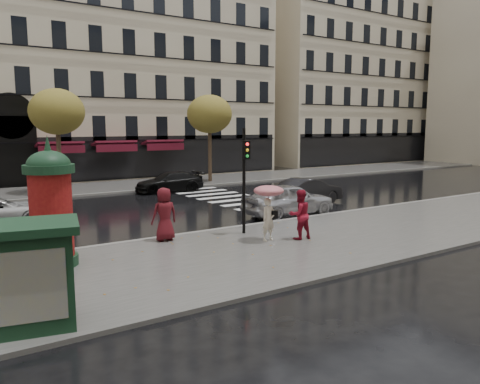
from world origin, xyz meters
TOP-DOWN VIEW (x-y plane):
  - ground at (0.00, 0.00)m, footprint 160.00×160.00m
  - near_sidewalk at (0.00, -0.50)m, footprint 90.00×7.00m
  - far_sidewalk at (0.00, 19.00)m, footprint 90.00×6.00m
  - near_kerb at (0.00, 3.00)m, footprint 90.00×0.25m
  - far_kerb at (0.00, 16.00)m, footprint 90.00×0.25m
  - zebra_crossing at (6.00, 9.60)m, footprint 3.60×11.75m
  - bldg_far_corner at (6.00, 30.00)m, footprint 26.00×14.00m
  - bldg_far_right at (34.00, 30.00)m, footprint 24.00×14.00m
  - tree_far_left at (-2.00, 18.00)m, footprint 3.40×3.40m
  - tree_far_right at (9.00, 18.00)m, footprint 3.40×3.40m
  - woman_umbrella at (1.45, 0.31)m, footprint 1.10×1.10m
  - woman_red at (2.56, -0.13)m, footprint 0.97×0.79m
  - man_burgundy at (-1.75, 2.39)m, footprint 0.97×0.64m
  - morris_column at (-5.85, 1.34)m, footprint 1.46×1.46m
  - traffic_light at (1.34, 1.72)m, footprint 0.29×0.40m
  - newsstand at (-7.09, -3.00)m, footprint 2.12×1.90m
  - car_silver at (5.52, 4.20)m, footprint 4.74×2.07m
  - car_darkgrey at (8.64, 6.31)m, footprint 4.49×1.97m
  - car_black at (4.17, 14.89)m, footprint 4.64×2.18m

SIDE VIEW (x-z plane):
  - ground at x=0.00m, z-range 0.00..0.00m
  - zebra_crossing at x=6.00m, z-range 0.00..0.01m
  - near_sidewalk at x=0.00m, z-range 0.00..0.12m
  - far_sidewalk at x=0.00m, z-range 0.00..0.12m
  - near_kerb at x=0.00m, z-range 0.00..0.14m
  - far_kerb at x=0.00m, z-range 0.00..0.14m
  - car_black at x=4.17m, z-range 0.00..1.31m
  - car_darkgrey at x=8.64m, z-range 0.00..1.44m
  - car_silver at x=5.52m, z-range 0.00..1.59m
  - woman_red at x=2.56m, z-range 0.12..1.97m
  - man_burgundy at x=-1.75m, z-range 0.12..2.09m
  - newsstand at x=-7.09m, z-range 0.15..2.37m
  - woman_umbrella at x=1.45m, z-range 0.46..2.57m
  - morris_column at x=-5.85m, z-range 0.04..3.96m
  - traffic_light at x=1.34m, z-range 0.55..4.65m
  - tree_far_left at x=-2.00m, z-range 1.85..8.49m
  - tree_far_right at x=9.00m, z-range 1.85..8.49m
  - bldg_far_corner at x=6.00m, z-range -0.14..22.76m
  - bldg_far_right at x=34.00m, z-range -0.14..22.76m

